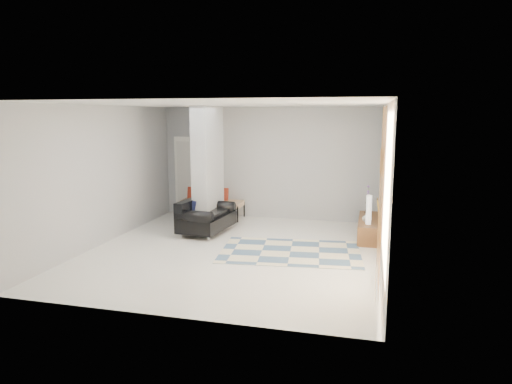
# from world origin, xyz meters

# --- Properties ---
(floor) EXTENTS (6.00, 6.00, 0.00)m
(floor) POSITION_xyz_m (0.00, 0.00, 0.00)
(floor) COLOR white
(floor) RESTS_ON ground
(ceiling) EXTENTS (6.00, 6.00, 0.00)m
(ceiling) POSITION_xyz_m (0.00, 0.00, 2.80)
(ceiling) COLOR white
(ceiling) RESTS_ON wall_back
(wall_back) EXTENTS (6.00, 0.00, 6.00)m
(wall_back) POSITION_xyz_m (0.00, 3.00, 1.40)
(wall_back) COLOR #ADAFB1
(wall_back) RESTS_ON ground
(wall_front) EXTENTS (6.00, 0.00, 6.00)m
(wall_front) POSITION_xyz_m (0.00, -3.00, 1.40)
(wall_front) COLOR #ADAFB1
(wall_front) RESTS_ON ground
(wall_left) EXTENTS (0.00, 6.00, 6.00)m
(wall_left) POSITION_xyz_m (-2.75, 0.00, 1.40)
(wall_left) COLOR #ADAFB1
(wall_left) RESTS_ON ground
(wall_right) EXTENTS (0.00, 6.00, 6.00)m
(wall_right) POSITION_xyz_m (2.75, 0.00, 1.40)
(wall_right) COLOR #ADAFB1
(wall_right) RESTS_ON ground
(partition_column) EXTENTS (0.35, 1.20, 2.80)m
(partition_column) POSITION_xyz_m (-1.10, 1.60, 1.40)
(partition_column) COLOR #A3A7AA
(partition_column) RESTS_ON floor
(hallway_door) EXTENTS (0.85, 0.06, 2.04)m
(hallway_door) POSITION_xyz_m (-2.10, 2.96, 1.02)
(hallway_door) COLOR white
(hallway_door) RESTS_ON floor
(curtain) EXTENTS (0.00, 2.55, 2.55)m
(curtain) POSITION_xyz_m (2.67, -1.15, 1.45)
(curtain) COLOR #EB983E
(curtain) RESTS_ON wall_right
(wall_art) EXTENTS (0.04, 0.45, 0.55)m
(wall_art) POSITION_xyz_m (2.72, 1.70, 1.65)
(wall_art) COLOR #331F0D
(wall_art) RESTS_ON wall_right
(media_console) EXTENTS (0.45, 1.67, 0.80)m
(media_console) POSITION_xyz_m (2.52, 1.70, 0.21)
(media_console) COLOR brown
(media_console) RESTS_ON floor
(loveseat) EXTENTS (1.00, 1.54, 0.76)m
(loveseat) POSITION_xyz_m (-1.06, 1.21, 0.36)
(loveseat) COLOR silver
(loveseat) RESTS_ON floor
(daybed) EXTENTS (1.61, 0.71, 0.77)m
(daybed) POSITION_xyz_m (-1.43, 2.63, 0.42)
(daybed) COLOR black
(daybed) RESTS_ON floor
(area_rug) EXTENTS (2.84, 2.06, 0.01)m
(area_rug) POSITION_xyz_m (1.07, 0.20, 0.01)
(area_rug) COLOR beige
(area_rug) RESTS_ON floor
(cylinder_lamp) EXTENTS (0.11, 0.11, 0.60)m
(cylinder_lamp) POSITION_xyz_m (2.50, 1.21, 0.70)
(cylinder_lamp) COLOR white
(cylinder_lamp) RESTS_ON media_console
(bronze_figurine) EXTENTS (0.15, 0.15, 0.27)m
(bronze_figurine) POSITION_xyz_m (2.47, 2.32, 0.54)
(bronze_figurine) COLOR #322116
(bronze_figurine) RESTS_ON media_console
(vase) EXTENTS (0.21, 0.21, 0.20)m
(vase) POSITION_xyz_m (2.47, 1.39, 0.50)
(vase) COLOR silver
(vase) RESTS_ON media_console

